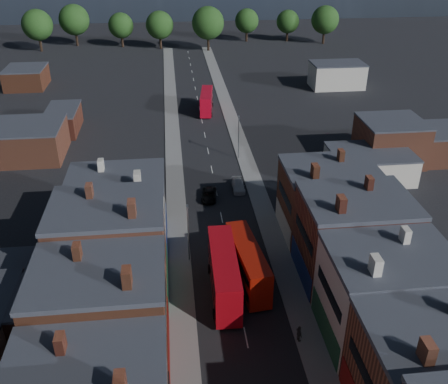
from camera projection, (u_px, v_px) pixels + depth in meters
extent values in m
cube|color=gray|center=(175.00, 187.00, 80.95)|extent=(3.00, 200.00, 0.12)
cube|color=gray|center=(254.00, 183.00, 82.21)|extent=(3.00, 200.00, 0.12)
cylinder|color=slate|center=(188.00, 234.00, 61.75)|extent=(0.16, 0.16, 8.00)
cube|color=slate|center=(187.00, 207.00, 59.83)|extent=(0.25, 0.70, 0.25)
cylinder|color=slate|center=(239.00, 138.00, 88.90)|extent=(0.16, 0.16, 8.00)
cube|color=slate|center=(239.00, 117.00, 86.98)|extent=(0.25, 0.70, 0.25)
cube|color=red|center=(224.00, 273.00, 56.75)|extent=(3.07, 12.53, 4.99)
cube|color=black|center=(224.00, 280.00, 57.22)|extent=(3.11, 11.54, 1.02)
cube|color=black|center=(224.00, 265.00, 56.18)|extent=(3.11, 11.54, 1.02)
cylinder|color=black|center=(214.00, 314.00, 54.27)|extent=(0.36, 1.14, 1.13)
cylinder|color=black|center=(240.00, 312.00, 54.50)|extent=(0.36, 1.14, 1.13)
cylinder|color=black|center=(210.00, 269.00, 61.24)|extent=(0.36, 1.14, 1.13)
cylinder|color=black|center=(232.00, 268.00, 61.47)|extent=(0.36, 1.14, 1.13)
cube|color=#AB1709|center=(248.00, 263.00, 58.76)|extent=(3.96, 11.82, 4.64)
cube|color=black|center=(247.00, 269.00, 59.19)|extent=(3.91, 10.91, 0.95)
cube|color=black|center=(248.00, 256.00, 58.23)|extent=(3.91, 10.91, 0.95)
cylinder|color=black|center=(245.00, 300.00, 56.37)|extent=(0.44, 1.08, 1.05)
cylinder|color=black|center=(267.00, 296.00, 56.89)|extent=(0.44, 1.08, 1.05)
cylinder|color=black|center=(229.00, 261.00, 62.71)|extent=(0.44, 1.08, 1.05)
cylinder|color=black|center=(249.00, 258.00, 63.23)|extent=(0.44, 1.08, 1.05)
cube|color=red|center=(207.00, 101.00, 111.81)|extent=(3.69, 10.85, 4.25)
cube|color=black|center=(207.00, 105.00, 112.21)|extent=(3.64, 10.01, 0.87)
cube|color=black|center=(206.00, 97.00, 111.33)|extent=(3.64, 10.01, 0.87)
cylinder|color=black|center=(201.00, 115.00, 109.79)|extent=(0.40, 0.99, 0.97)
cylinder|color=black|center=(212.00, 115.00, 109.77)|extent=(0.40, 0.99, 0.97)
cylinder|color=black|center=(202.00, 105.00, 115.76)|extent=(0.40, 0.99, 0.97)
cylinder|color=black|center=(212.00, 105.00, 115.74)|extent=(0.40, 0.99, 0.97)
imported|color=black|center=(209.00, 195.00, 77.46)|extent=(2.82, 5.11, 1.35)
imported|color=silver|center=(238.00, 186.00, 80.09)|extent=(1.96, 4.68, 1.35)
imported|color=#504C45|center=(299.00, 334.00, 50.98)|extent=(0.75, 1.21, 1.92)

